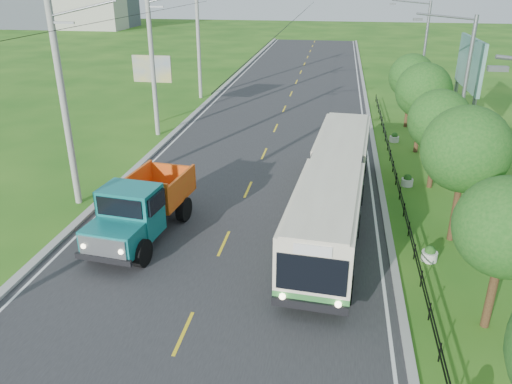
% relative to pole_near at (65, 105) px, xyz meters
% --- Properties ---
extents(ground, '(240.00, 240.00, 0.00)m').
position_rel_pole_near_xyz_m(ground, '(8.26, -9.00, -5.09)').
color(ground, '#1F5815').
rests_on(ground, ground).
extents(road, '(14.00, 120.00, 0.02)m').
position_rel_pole_near_xyz_m(road, '(8.26, 11.00, -5.08)').
color(road, '#28282B').
rests_on(road, ground).
extents(curb_left, '(0.40, 120.00, 0.15)m').
position_rel_pole_near_xyz_m(curb_left, '(1.06, 11.00, -5.02)').
color(curb_left, '#9E9E99').
rests_on(curb_left, ground).
extents(curb_right, '(0.30, 120.00, 0.10)m').
position_rel_pole_near_xyz_m(curb_right, '(15.41, 11.00, -5.04)').
color(curb_right, '#9E9E99').
rests_on(curb_right, ground).
extents(edge_line_left, '(0.12, 120.00, 0.00)m').
position_rel_pole_near_xyz_m(edge_line_left, '(1.61, 11.00, -5.07)').
color(edge_line_left, silver).
rests_on(edge_line_left, road).
extents(edge_line_right, '(0.12, 120.00, 0.00)m').
position_rel_pole_near_xyz_m(edge_line_right, '(14.91, 11.00, -5.07)').
color(edge_line_right, silver).
rests_on(edge_line_right, road).
extents(centre_dash, '(0.12, 2.20, 0.00)m').
position_rel_pole_near_xyz_m(centre_dash, '(8.26, -9.00, -5.07)').
color(centre_dash, yellow).
rests_on(centre_dash, road).
extents(railing_right, '(0.04, 40.00, 0.60)m').
position_rel_pole_near_xyz_m(railing_right, '(16.26, 5.00, -4.79)').
color(railing_right, black).
rests_on(railing_right, ground).
extents(pole_near, '(3.51, 0.32, 10.00)m').
position_rel_pole_near_xyz_m(pole_near, '(0.00, 0.00, 0.00)').
color(pole_near, gray).
rests_on(pole_near, ground).
extents(pole_mid, '(3.51, 0.32, 10.00)m').
position_rel_pole_near_xyz_m(pole_mid, '(0.00, 12.00, 0.00)').
color(pole_mid, gray).
rests_on(pole_mid, ground).
extents(pole_far, '(3.51, 0.32, 10.00)m').
position_rel_pole_near_xyz_m(pole_far, '(0.00, 24.00, 0.00)').
color(pole_far, gray).
rests_on(pole_far, ground).
extents(tree_second, '(3.18, 3.26, 5.30)m').
position_rel_pole_near_xyz_m(tree_second, '(18.12, -6.86, -1.57)').
color(tree_second, '#382314').
rests_on(tree_second, ground).
extents(tree_third, '(3.60, 3.62, 6.00)m').
position_rel_pole_near_xyz_m(tree_third, '(18.12, -0.86, -1.11)').
color(tree_third, '#382314').
rests_on(tree_third, ground).
extents(tree_fourth, '(3.24, 3.31, 5.40)m').
position_rel_pole_near_xyz_m(tree_fourth, '(18.12, 5.14, -1.51)').
color(tree_fourth, '#382314').
rests_on(tree_fourth, ground).
extents(tree_fifth, '(3.48, 3.52, 5.80)m').
position_rel_pole_near_xyz_m(tree_fifth, '(18.12, 11.14, -1.24)').
color(tree_fifth, '#382314').
rests_on(tree_fifth, ground).
extents(tree_back, '(3.30, 3.36, 5.50)m').
position_rel_pole_near_xyz_m(tree_back, '(18.12, 17.14, -1.44)').
color(tree_back, '#382314').
rests_on(tree_back, ground).
extents(streetlight_mid, '(3.02, 0.20, 9.07)m').
position_rel_pole_near_xyz_m(streetlight_mid, '(18.90, 5.00, -0.19)').
color(streetlight_mid, slate).
rests_on(streetlight_mid, ground).
extents(streetlight_far, '(3.02, 0.20, 9.07)m').
position_rel_pole_near_xyz_m(streetlight_far, '(18.90, 19.00, -0.19)').
color(streetlight_far, slate).
rests_on(streetlight_far, ground).
extents(planter_near, '(0.64, 0.64, 0.67)m').
position_rel_pole_near_xyz_m(planter_near, '(16.86, -3.00, -4.81)').
color(planter_near, silver).
rests_on(planter_near, ground).
extents(planter_mid, '(0.64, 0.64, 0.67)m').
position_rel_pole_near_xyz_m(planter_mid, '(16.86, 5.00, -4.81)').
color(planter_mid, silver).
rests_on(planter_mid, ground).
extents(planter_far, '(0.64, 0.64, 0.67)m').
position_rel_pole_near_xyz_m(planter_far, '(16.86, 13.00, -4.81)').
color(planter_far, silver).
rests_on(planter_far, ground).
extents(billboard_left, '(3.00, 0.20, 5.20)m').
position_rel_pole_near_xyz_m(billboard_left, '(-1.24, 15.00, -1.23)').
color(billboard_left, slate).
rests_on(billboard_left, ground).
extents(billboard_right, '(0.24, 6.00, 7.30)m').
position_rel_pole_near_xyz_m(billboard_right, '(20.56, 11.00, 0.25)').
color(billboard_right, slate).
rests_on(billboard_right, ground).
extents(bus, '(3.75, 16.08, 3.07)m').
position_rel_pole_near_xyz_m(bus, '(12.87, 0.11, -3.25)').
color(bus, '#317C37').
rests_on(bus, ground).
extents(dump_truck, '(3.16, 6.73, 2.73)m').
position_rel_pole_near_xyz_m(dump_truck, '(4.60, -2.91, -3.55)').
color(dump_truck, '#127071').
rests_on(dump_truck, ground).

